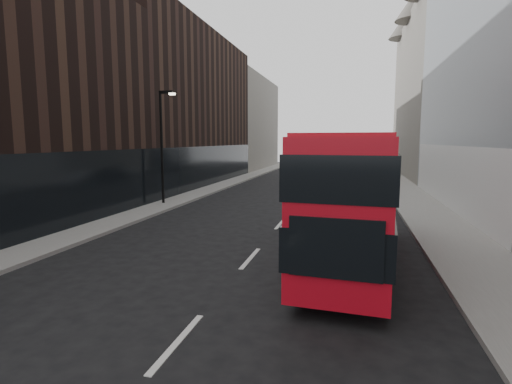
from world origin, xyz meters
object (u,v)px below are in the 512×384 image
Objects in this scene: car_a at (346,220)px; car_b at (332,186)px; red_bus at (355,192)px; street_lamp at (163,139)px; car_c at (337,180)px; grey_bus at (353,159)px.

car_b is (-1.24, 13.37, -0.06)m from car_a.
car_b is at bearing 99.70° from red_bus.
street_lamp reaches higher than red_bus.
car_a is 17.62m from car_c.
car_c reaches higher than car_a.
grey_bus is (-0.05, 38.10, -0.62)m from red_bus.
red_bus reaches higher than car_a.
red_bus is 16.93m from car_b.
red_bus is 1.04× the size of grey_bus.
car_b is at bearing 100.44° from car_a.
car_b is (-1.49, -21.32, -1.06)m from grey_bus.
street_lamp is at bearing -125.82° from car_c.
car_a is 0.85× the size of car_c.
car_a is 1.05× the size of car_b.
car_b is 0.81× the size of car_c.
grey_bus reaches higher than car_c.
car_c is at bearing 98.06° from red_bus.
street_lamp is 31.05m from grey_bus.
street_lamp is at bearing -137.25° from car_b.
car_c is (0.22, 4.23, 0.06)m from car_b.
red_bus is at bearing -38.83° from street_lamp.
red_bus is 21.11m from car_c.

